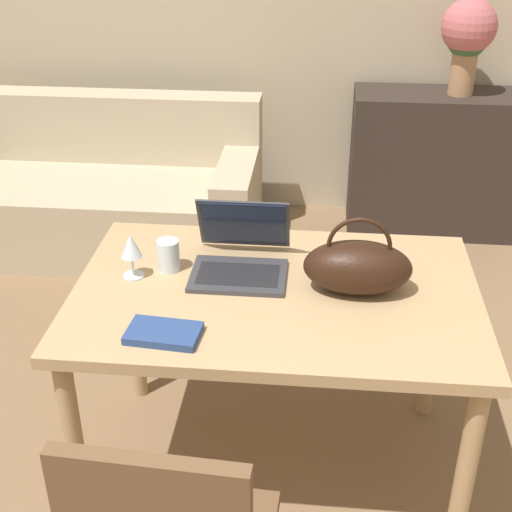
{
  "coord_description": "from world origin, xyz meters",
  "views": [
    {
      "loc": [
        0.19,
        -1.14,
        1.98
      ],
      "look_at": [
        0.0,
        0.82,
        0.9
      ],
      "focal_mm": 50.0,
      "sensor_mm": 36.0,
      "label": 1
    }
  ],
  "objects_px": {
    "laptop": "(241,251)",
    "drinking_glass": "(168,255)",
    "wine_glass": "(131,248)",
    "flower_vase": "(468,35)",
    "handbag": "(358,266)",
    "couch": "(101,196)"
  },
  "relations": [
    {
      "from": "laptop",
      "to": "handbag",
      "type": "distance_m",
      "value": 0.41
    },
    {
      "from": "laptop",
      "to": "handbag",
      "type": "xyz_separation_m",
      "value": [
        0.39,
        -0.12,
        0.03
      ]
    },
    {
      "from": "flower_vase",
      "to": "couch",
      "type": "bearing_deg",
      "value": -170.29
    },
    {
      "from": "wine_glass",
      "to": "flower_vase",
      "type": "relative_size",
      "value": 0.3
    },
    {
      "from": "wine_glass",
      "to": "handbag",
      "type": "distance_m",
      "value": 0.74
    },
    {
      "from": "laptop",
      "to": "drinking_glass",
      "type": "xyz_separation_m",
      "value": [
        -0.24,
        -0.04,
        -0.01
      ]
    },
    {
      "from": "laptop",
      "to": "flower_vase",
      "type": "xyz_separation_m",
      "value": [
        1.02,
        1.95,
        0.34
      ]
    },
    {
      "from": "wine_glass",
      "to": "flower_vase",
      "type": "xyz_separation_m",
      "value": [
        1.37,
        2.05,
        0.29
      ]
    },
    {
      "from": "handbag",
      "to": "flower_vase",
      "type": "height_order",
      "value": "flower_vase"
    },
    {
      "from": "couch",
      "to": "flower_vase",
      "type": "relative_size",
      "value": 3.48
    },
    {
      "from": "laptop",
      "to": "flower_vase",
      "type": "height_order",
      "value": "flower_vase"
    },
    {
      "from": "couch",
      "to": "drinking_glass",
      "type": "xyz_separation_m",
      "value": [
        0.77,
        -1.64,
        0.55
      ]
    },
    {
      "from": "handbag",
      "to": "wine_glass",
      "type": "bearing_deg",
      "value": 178.41
    },
    {
      "from": "couch",
      "to": "laptop",
      "type": "distance_m",
      "value": 1.97
    },
    {
      "from": "handbag",
      "to": "laptop",
      "type": "bearing_deg",
      "value": 162.27
    },
    {
      "from": "couch",
      "to": "flower_vase",
      "type": "height_order",
      "value": "flower_vase"
    },
    {
      "from": "laptop",
      "to": "handbag",
      "type": "height_order",
      "value": "handbag"
    },
    {
      "from": "handbag",
      "to": "flower_vase",
      "type": "xyz_separation_m",
      "value": [
        0.63,
        2.07,
        0.31
      ]
    },
    {
      "from": "couch",
      "to": "wine_glass",
      "type": "relative_size",
      "value": 11.61
    },
    {
      "from": "couch",
      "to": "wine_glass",
      "type": "bearing_deg",
      "value": -68.75
    },
    {
      "from": "drinking_glass",
      "to": "flower_vase",
      "type": "distance_m",
      "value": 2.38
    },
    {
      "from": "flower_vase",
      "to": "handbag",
      "type": "bearing_deg",
      "value": -106.97
    }
  ]
}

